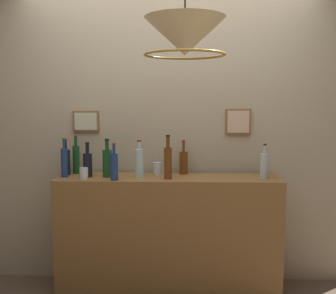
{
  "coord_description": "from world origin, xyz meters",
  "views": [
    {
      "loc": [
        0.11,
        -2.38,
        1.58
      ],
      "look_at": [
        0.0,
        0.77,
        1.21
      ],
      "focal_mm": 43.17,
      "sensor_mm": 36.0,
      "label": 1
    }
  ],
  "objects_px": {
    "glass_tumbler_highball": "(167,172)",
    "liquor_bottle_vodka": "(139,162)",
    "liquor_bottle_whiskey": "(76,158)",
    "liquor_bottle_tequila": "(66,161)",
    "liquor_bottle_mezcal": "(184,162)",
    "liquor_bottle_gin": "(107,162)",
    "liquor_bottle_rye": "(264,165)",
    "liquor_bottle_sherry": "(168,162)",
    "liquor_bottle_bourbon": "(114,166)",
    "glass_tumbler_shot": "(84,173)",
    "pendant_lamp": "(185,38)",
    "liquor_bottle_port": "(64,162)",
    "glass_tumbler_rocks": "(157,168)",
    "liquor_bottle_scotch": "(88,164)"
  },
  "relations": [
    {
      "from": "liquor_bottle_bourbon",
      "to": "glass_tumbler_highball",
      "type": "distance_m",
      "value": 0.44
    },
    {
      "from": "liquor_bottle_whiskey",
      "to": "glass_tumbler_shot",
      "type": "distance_m",
      "value": 0.27
    },
    {
      "from": "glass_tumbler_rocks",
      "to": "glass_tumbler_highball",
      "type": "distance_m",
      "value": 0.13
    },
    {
      "from": "liquor_bottle_whiskey",
      "to": "liquor_bottle_tequila",
      "type": "distance_m",
      "value": 0.09
    },
    {
      "from": "liquor_bottle_port",
      "to": "liquor_bottle_vodka",
      "type": "relative_size",
      "value": 1.09
    },
    {
      "from": "liquor_bottle_tequila",
      "to": "liquor_bottle_vodka",
      "type": "distance_m",
      "value": 0.63
    },
    {
      "from": "liquor_bottle_port",
      "to": "liquor_bottle_vodka",
      "type": "bearing_deg",
      "value": 2.08
    },
    {
      "from": "pendant_lamp",
      "to": "liquor_bottle_bourbon",
      "type": "bearing_deg",
      "value": 135.41
    },
    {
      "from": "liquor_bottle_vodka",
      "to": "glass_tumbler_shot",
      "type": "xyz_separation_m",
      "value": [
        -0.43,
        -0.09,
        -0.08
      ]
    },
    {
      "from": "liquor_bottle_tequila",
      "to": "pendant_lamp",
      "type": "xyz_separation_m",
      "value": [
        0.98,
        -0.74,
        0.89
      ]
    },
    {
      "from": "liquor_bottle_sherry",
      "to": "glass_tumbler_rocks",
      "type": "distance_m",
      "value": 0.23
    },
    {
      "from": "liquor_bottle_sherry",
      "to": "glass_tumbler_shot",
      "type": "height_order",
      "value": "liquor_bottle_sherry"
    },
    {
      "from": "liquor_bottle_mezcal",
      "to": "glass_tumbler_rocks",
      "type": "xyz_separation_m",
      "value": [
        -0.22,
        -0.02,
        -0.05
      ]
    },
    {
      "from": "glass_tumbler_shot",
      "to": "pendant_lamp",
      "type": "distance_m",
      "value": 1.36
    },
    {
      "from": "glass_tumbler_rocks",
      "to": "glass_tumbler_shot",
      "type": "bearing_deg",
      "value": -158.84
    },
    {
      "from": "liquor_bottle_whiskey",
      "to": "liquor_bottle_port",
      "type": "xyz_separation_m",
      "value": [
        -0.05,
        -0.16,
        -0.0
      ]
    },
    {
      "from": "glass_tumbler_highball",
      "to": "liquor_bottle_port",
      "type": "bearing_deg",
      "value": -176.21
    },
    {
      "from": "liquor_bottle_port",
      "to": "pendant_lamp",
      "type": "relative_size",
      "value": 0.54
    },
    {
      "from": "liquor_bottle_mezcal",
      "to": "liquor_bottle_gin",
      "type": "xyz_separation_m",
      "value": [
        -0.61,
        -0.16,
        0.02
      ]
    },
    {
      "from": "liquor_bottle_rye",
      "to": "liquor_bottle_whiskey",
      "type": "bearing_deg",
      "value": 174.56
    },
    {
      "from": "liquor_bottle_scotch",
      "to": "liquor_bottle_whiskey",
      "type": "bearing_deg",
      "value": 134.14
    },
    {
      "from": "liquor_bottle_scotch",
      "to": "glass_tumbler_shot",
      "type": "distance_m",
      "value": 0.11
    },
    {
      "from": "liquor_bottle_gin",
      "to": "glass_tumbler_highball",
      "type": "height_order",
      "value": "liquor_bottle_gin"
    },
    {
      "from": "liquor_bottle_mezcal",
      "to": "liquor_bottle_rye",
      "type": "bearing_deg",
      "value": -14.3
    },
    {
      "from": "liquor_bottle_vodka",
      "to": "glass_tumbler_rocks",
      "type": "relative_size",
      "value": 2.96
    },
    {
      "from": "liquor_bottle_gin",
      "to": "liquor_bottle_rye",
      "type": "bearing_deg",
      "value": -0.33
    },
    {
      "from": "liquor_bottle_tequila",
      "to": "liquor_bottle_port",
      "type": "bearing_deg",
      "value": -79.4
    },
    {
      "from": "liquor_bottle_bourbon",
      "to": "liquor_bottle_gin",
      "type": "xyz_separation_m",
      "value": [
        -0.08,
        0.12,
        0.01
      ]
    },
    {
      "from": "liquor_bottle_bourbon",
      "to": "pendant_lamp",
      "type": "bearing_deg",
      "value": -44.59
    },
    {
      "from": "liquor_bottle_tequila",
      "to": "liquor_bottle_gin",
      "type": "relative_size",
      "value": 0.98
    },
    {
      "from": "glass_tumbler_highball",
      "to": "liquor_bottle_vodka",
      "type": "bearing_deg",
      "value": -171.59
    },
    {
      "from": "liquor_bottle_mezcal",
      "to": "liquor_bottle_vodka",
      "type": "relative_size",
      "value": 0.95
    },
    {
      "from": "liquor_bottle_rye",
      "to": "liquor_bottle_gin",
      "type": "xyz_separation_m",
      "value": [
        -1.25,
        0.01,
        0.02
      ]
    },
    {
      "from": "liquor_bottle_bourbon",
      "to": "liquor_bottle_mezcal",
      "type": "xyz_separation_m",
      "value": [
        0.54,
        0.28,
        -0.01
      ]
    },
    {
      "from": "liquor_bottle_rye",
      "to": "liquor_bottle_gin",
      "type": "height_order",
      "value": "liquor_bottle_gin"
    },
    {
      "from": "glass_tumbler_rocks",
      "to": "liquor_bottle_rye",
      "type": "bearing_deg",
      "value": -9.15
    },
    {
      "from": "liquor_bottle_port",
      "to": "liquor_bottle_scotch",
      "type": "xyz_separation_m",
      "value": [
        0.18,
        0.03,
        -0.02
      ]
    },
    {
      "from": "liquor_bottle_mezcal",
      "to": "liquor_bottle_gin",
      "type": "distance_m",
      "value": 0.63
    },
    {
      "from": "liquor_bottle_whiskey",
      "to": "liquor_bottle_tequila",
      "type": "height_order",
      "value": "liquor_bottle_whiskey"
    },
    {
      "from": "liquor_bottle_port",
      "to": "liquor_bottle_mezcal",
      "type": "distance_m",
      "value": 0.97
    },
    {
      "from": "liquor_bottle_gin",
      "to": "pendant_lamp",
      "type": "bearing_deg",
      "value": -46.8
    },
    {
      "from": "liquor_bottle_rye",
      "to": "glass_tumbler_highball",
      "type": "xyz_separation_m",
      "value": [
        -0.78,
        0.04,
        -0.06
      ]
    },
    {
      "from": "liquor_bottle_gin",
      "to": "liquor_bottle_vodka",
      "type": "xyz_separation_m",
      "value": [
        0.26,
        0.0,
        0.0
      ]
    },
    {
      "from": "liquor_bottle_tequila",
      "to": "liquor_bottle_bourbon",
      "type": "bearing_deg",
      "value": -25.06
    },
    {
      "from": "liquor_bottle_gin",
      "to": "glass_tumbler_rocks",
      "type": "height_order",
      "value": "liquor_bottle_gin"
    },
    {
      "from": "glass_tumbler_shot",
      "to": "pendant_lamp",
      "type": "relative_size",
      "value": 0.15
    },
    {
      "from": "liquor_bottle_rye",
      "to": "glass_tumbler_rocks",
      "type": "distance_m",
      "value": 0.87
    },
    {
      "from": "liquor_bottle_whiskey",
      "to": "liquor_bottle_sherry",
      "type": "height_order",
      "value": "liquor_bottle_sherry"
    },
    {
      "from": "liquor_bottle_whiskey",
      "to": "liquor_bottle_tequila",
      "type": "xyz_separation_m",
      "value": [
        -0.07,
        -0.06,
        -0.02
      ]
    },
    {
      "from": "glass_tumbler_shot",
      "to": "liquor_bottle_tequila",
      "type": "bearing_deg",
      "value": 138.48
    }
  ]
}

